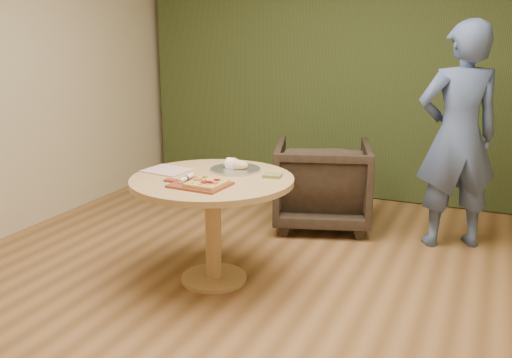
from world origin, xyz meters
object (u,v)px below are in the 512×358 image
object	(u,v)px
person_standing	(458,137)
bread_roll	(234,164)
armchair	(322,180)
pedestal_table	(212,197)
serving_tray	(235,169)
cutlery_roll	(186,178)
pizza_paddle	(199,185)
flatbread_pizza	(206,183)

from	to	relation	value
person_standing	bread_roll	bearing A→B (deg)	13.17
bread_roll	person_standing	size ratio (longest dim) A/B	0.11
armchair	pedestal_table	bearing A→B (deg)	59.14
serving_tray	person_standing	bearing A→B (deg)	39.37
serving_tray	person_standing	distance (m)	1.81
cutlery_roll	person_standing	xyz separation A→B (m)	(1.54, 1.57, 0.12)
pizza_paddle	bread_roll	distance (m)	0.46
cutlery_roll	serving_tray	xyz separation A→B (m)	(0.15, 0.42, -0.02)
pedestal_table	bread_roll	xyz separation A→B (m)	(0.05, 0.24, 0.18)
pizza_paddle	cutlery_roll	size ratio (longest dim) A/B	2.29
pizza_paddle	serving_tray	distance (m)	0.46
pedestal_table	bread_roll	size ratio (longest dim) A/B	5.74
flatbread_pizza	serving_tray	size ratio (longest dim) A/B	0.66
pedestal_table	cutlery_roll	bearing A→B (deg)	-116.56
pedestal_table	cutlery_roll	distance (m)	0.27
pizza_paddle	bread_roll	bearing A→B (deg)	89.94
cutlery_roll	bread_roll	size ratio (longest dim) A/B	1.03
serving_tray	person_standing	size ratio (longest dim) A/B	0.20
pizza_paddle	serving_tray	bearing A→B (deg)	88.83
pedestal_table	person_standing	world-z (taller)	person_standing
pizza_paddle	flatbread_pizza	xyz separation A→B (m)	(0.06, -0.01, 0.02)
person_standing	pedestal_table	bearing A→B (deg)	17.55
cutlery_roll	serving_tray	bearing A→B (deg)	65.72
flatbread_pizza	serving_tray	bearing A→B (deg)	92.63
pedestal_table	armchair	size ratio (longest dim) A/B	1.31
pizza_paddle	armchair	world-z (taller)	armchair
pizza_paddle	person_standing	bearing A→B (deg)	52.20
pedestal_table	pizza_paddle	distance (m)	0.26
pizza_paddle	armchair	bearing A→B (deg)	82.69
pizza_paddle	serving_tray	size ratio (longest dim) A/B	1.28
pizza_paddle	flatbread_pizza	world-z (taller)	flatbread_pizza
serving_tray	bread_roll	bearing A→B (deg)	180.00
flatbread_pizza	serving_tray	world-z (taller)	flatbread_pizza
flatbread_pizza	person_standing	bearing A→B (deg)	49.63
flatbread_pizza	cutlery_roll	world-z (taller)	flatbread_pizza
pedestal_table	bread_roll	world-z (taller)	bread_roll
cutlery_roll	person_standing	distance (m)	2.20
flatbread_pizza	person_standing	size ratio (longest dim) A/B	0.13
pizza_paddle	flatbread_pizza	bearing A→B (deg)	-8.61
cutlery_roll	armchair	xyz separation A→B (m)	(0.44, 1.61, -0.36)
pedestal_table	flatbread_pizza	bearing A→B (deg)	-70.42
pedestal_table	cutlery_roll	world-z (taller)	cutlery_roll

